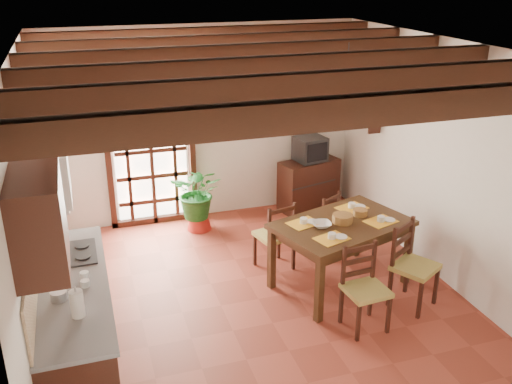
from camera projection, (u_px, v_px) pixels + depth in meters
name	position (u px, v px, depth m)	size (l,w,h in m)	color
ground_plane	(258.00, 299.00, 6.49)	(5.00, 5.00, 0.00)	maroon
room_shell	(259.00, 147.00, 5.81)	(4.52, 5.02, 2.81)	silver
ceiling_beams	(259.00, 60.00, 5.48)	(4.50, 4.34, 0.20)	black
french_door	(150.00, 145.00, 7.98)	(1.26, 0.11, 2.32)	white
kitchen_counter	(76.00, 325.00, 5.23)	(0.64, 2.25, 1.38)	black
upper_cabinet	(39.00, 222.00, 4.06)	(0.35, 0.80, 0.70)	black
range_hood	(48.00, 178.00, 5.21)	(0.38, 0.60, 0.54)	white
counter_items	(70.00, 274.00, 5.12)	(0.50, 1.43, 0.25)	black
dining_table	(342.00, 231.00, 6.51)	(1.72, 1.37, 0.81)	#3B2413
chair_near_left	(364.00, 303.00, 5.89)	(0.45, 0.43, 0.91)	#AB9C49
chair_near_right	(412.00, 280.00, 6.29)	(0.60, 0.59, 0.96)	#AB9C49
chair_far_left	(275.00, 247.00, 7.05)	(0.50, 0.48, 0.90)	#AB9C49
chair_far_right	(320.00, 233.00, 7.47)	(0.52, 0.52, 0.85)	#AB9C49
table_setting	(343.00, 215.00, 6.44)	(1.09, 0.73, 0.10)	yellow
table_bowl	(321.00, 225.00, 6.36)	(0.22, 0.22, 0.05)	white
sideboard	(309.00, 185.00, 8.74)	(0.91, 0.41, 0.77)	black
crt_tv	(310.00, 149.00, 8.52)	(0.49, 0.46, 0.36)	black
fuse_box	(303.00, 93.00, 8.44)	(0.25, 0.03, 0.32)	white
plant_pot	(199.00, 222.00, 8.14)	(0.35, 0.35, 0.21)	maroon
potted_plant	(198.00, 192.00, 7.97)	(1.84, 1.58, 2.05)	#144C19
wall_shelf	(369.00, 120.00, 7.94)	(0.20, 0.42, 0.20)	black
shelf_vase	(370.00, 111.00, 7.89)	(0.15, 0.15, 0.15)	#B2BFB2
shelf_flowers	(371.00, 96.00, 7.81)	(0.14, 0.14, 0.36)	yellow
framed_picture	(377.00, 81.00, 7.76)	(0.03, 0.32, 0.32)	brown
pendant_lamp	(345.00, 112.00, 6.09)	(0.36, 0.36, 0.84)	black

